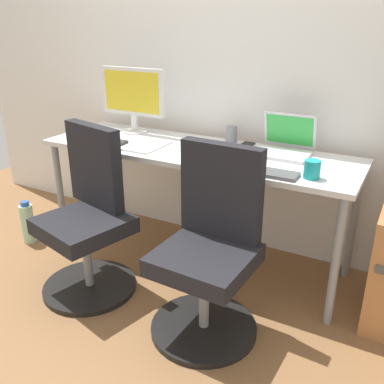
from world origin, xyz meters
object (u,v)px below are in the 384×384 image
(office_chair_left, at_px, (89,219))
(office_chair_right, at_px, (210,252))
(water_bottle_on_floor, at_px, (28,223))
(desktop_monitor, at_px, (133,96))
(coffee_mug, at_px, (312,169))
(open_laptop, at_px, (285,144))

(office_chair_left, distance_m, office_chair_right, 0.77)
(water_bottle_on_floor, distance_m, desktop_monitor, 1.16)
(desktop_monitor, height_order, coffee_mug, desktop_monitor)
(water_bottle_on_floor, bearing_deg, desktop_monitor, 43.31)
(coffee_mug, bearing_deg, open_laptop, 125.68)
(water_bottle_on_floor, xyz_separation_m, open_laptop, (1.63, 0.55, 0.66))
(office_chair_right, relative_size, coffee_mug, 10.22)
(office_chair_right, bearing_deg, coffee_mug, 45.97)
(office_chair_right, bearing_deg, water_bottle_on_floor, 173.52)
(water_bottle_on_floor, relative_size, open_laptop, 1.00)
(open_laptop, bearing_deg, office_chair_left, -140.87)
(office_chair_right, xyz_separation_m, water_bottle_on_floor, (-1.51, 0.17, -0.28))
(desktop_monitor, distance_m, open_laptop, 1.08)
(desktop_monitor, bearing_deg, water_bottle_on_floor, -136.69)
(office_chair_right, height_order, coffee_mug, office_chair_right)
(office_chair_left, distance_m, open_laptop, 1.20)
(office_chair_left, xyz_separation_m, desktop_monitor, (-0.18, 0.71, 0.58))
(water_bottle_on_floor, height_order, open_laptop, open_laptop)
(office_chair_right, height_order, open_laptop, open_laptop)
(office_chair_right, relative_size, desktop_monitor, 1.96)
(open_laptop, distance_m, coffee_mug, 0.42)
(open_laptop, bearing_deg, desktop_monitor, -179.59)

